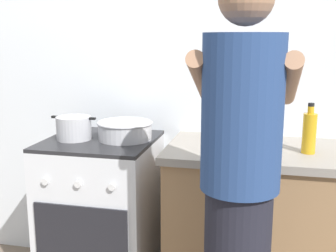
# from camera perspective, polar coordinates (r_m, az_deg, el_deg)

# --- Properties ---
(back_wall) EXTENTS (3.20, 0.10, 2.50)m
(back_wall) POSITION_cam_1_polar(r_m,az_deg,el_deg) (2.57, 5.20, 7.03)
(back_wall) COLOR silver
(back_wall) RESTS_ON ground
(countertop) EXTENTS (1.00, 0.60, 0.90)m
(countertop) POSITION_cam_1_polar(r_m,az_deg,el_deg) (2.41, 12.17, -13.27)
(countertop) COLOR #99724C
(countertop) RESTS_ON ground
(stove_range) EXTENTS (0.60, 0.62, 0.90)m
(stove_range) POSITION_cam_1_polar(r_m,az_deg,el_deg) (2.57, -8.77, -11.56)
(stove_range) COLOR silver
(stove_range) RESTS_ON ground
(pot) EXTENTS (0.26, 0.20, 0.13)m
(pot) POSITION_cam_1_polar(r_m,az_deg,el_deg) (2.44, -12.50, -0.25)
(pot) COLOR #B2B2B7
(pot) RESTS_ON stove_range
(mixing_bowl) EXTENTS (0.31, 0.31, 0.10)m
(mixing_bowl) POSITION_cam_1_polar(r_m,az_deg,el_deg) (2.39, -5.78, -0.48)
(mixing_bowl) COLOR #B7B7BC
(mixing_bowl) RESTS_ON stove_range
(utensil_crock) EXTENTS (0.10, 0.10, 0.32)m
(utensil_crock) POSITION_cam_1_polar(r_m,az_deg,el_deg) (2.45, 8.06, 0.87)
(utensil_crock) COLOR silver
(utensil_crock) RESTS_ON countertop
(spice_bottle) EXTENTS (0.04, 0.04, 0.09)m
(spice_bottle) POSITION_cam_1_polar(r_m,az_deg,el_deg) (2.26, 11.55, -1.66)
(spice_bottle) COLOR silver
(spice_bottle) RESTS_ON countertop
(oil_bottle) EXTENTS (0.07, 0.07, 0.25)m
(oil_bottle) POSITION_cam_1_polar(r_m,az_deg,el_deg) (2.20, 18.41, -0.80)
(oil_bottle) COLOR gold
(oil_bottle) RESTS_ON countertop
(person) EXTENTS (0.41, 0.50, 1.70)m
(person) POSITION_cam_1_polar(r_m,az_deg,el_deg) (1.68, 9.49, -9.43)
(person) COLOR black
(person) RESTS_ON ground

